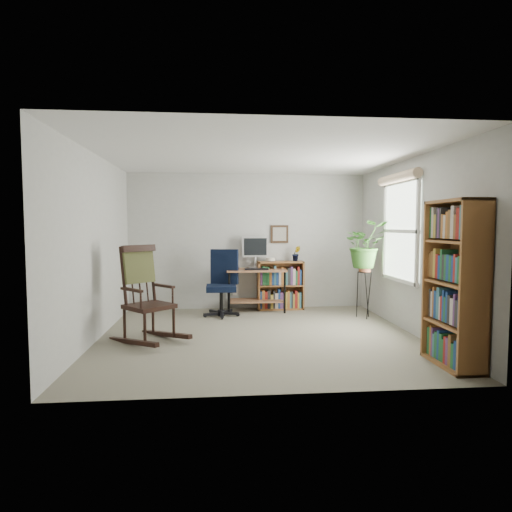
{
  "coord_description": "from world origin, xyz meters",
  "views": [
    {
      "loc": [
        -0.55,
        -5.61,
        1.47
      ],
      "look_at": [
        0.0,
        0.4,
        1.05
      ],
      "focal_mm": 30.0,
      "sensor_mm": 36.0,
      "label": 1
    }
  ],
  "objects": [
    {
      "name": "monitor",
      "position": [
        0.12,
        1.84,
        1.01
      ],
      "size": [
        0.46,
        0.16,
        0.56
      ],
      "primitive_type": null,
      "color": "silver",
      "rests_on": "desk"
    },
    {
      "name": "wall_left",
      "position": [
        -2.1,
        0.0,
        1.2
      ],
      "size": [
        0.0,
        4.0,
        2.4
      ],
      "primitive_type": "cube",
      "color": "#B3B4AF",
      "rests_on": "ground"
    },
    {
      "name": "desk",
      "position": [
        0.12,
        1.7,
        0.37
      ],
      "size": [
        1.02,
        0.56,
        0.73
      ],
      "primitive_type": null,
      "color": "#905F40",
      "rests_on": "floor"
    },
    {
      "name": "low_bookshelf",
      "position": [
        0.57,
        1.82,
        0.43
      ],
      "size": [
        0.81,
        0.27,
        0.85
      ],
      "primitive_type": null,
      "color": "#955D30",
      "rests_on": "floor"
    },
    {
      "name": "spider_plant",
      "position": [
        1.8,
        0.99,
        1.54
      ],
      "size": [
        1.69,
        1.88,
        1.46
      ],
      "primitive_type": "imported",
      "color": "#336824",
      "rests_on": "plant_stand"
    },
    {
      "name": "plant_stand",
      "position": [
        1.8,
        0.99,
        0.44
      ],
      "size": [
        0.31,
        0.31,
        0.87
      ],
      "primitive_type": null,
      "rotation": [
        0.0,
        0.0,
        0.36
      ],
      "color": "black",
      "rests_on": "floor"
    },
    {
      "name": "wall_right",
      "position": [
        2.1,
        0.0,
        1.2
      ],
      "size": [
        0.0,
        4.0,
        2.4
      ],
      "primitive_type": "cube",
      "color": "#B3B4AF",
      "rests_on": "ground"
    },
    {
      "name": "floor",
      "position": [
        0.0,
        0.0,
        0.0
      ],
      "size": [
        4.2,
        4.0,
        0.0
      ],
      "primitive_type": "cube",
      "color": "gray",
      "rests_on": "ground"
    },
    {
      "name": "rocking_chair",
      "position": [
        -1.41,
        -0.13,
        0.62
      ],
      "size": [
        1.21,
        1.23,
        1.25
      ],
      "primitive_type": null,
      "rotation": [
        0.0,
        0.0,
        0.75
      ],
      "color": "black",
      "rests_on": "floor"
    },
    {
      "name": "office_chair",
      "position": [
        -0.49,
        1.35,
        0.55
      ],
      "size": [
        0.74,
        0.74,
        1.1
      ],
      "primitive_type": null,
      "rotation": [
        0.0,
        0.0,
        -0.28
      ],
      "color": "black",
      "rests_on": "floor"
    },
    {
      "name": "tall_bookshelf",
      "position": [
        1.92,
        -1.39,
        0.87
      ],
      "size": [
        0.33,
        0.76,
        1.75
      ],
      "primitive_type": null,
      "color": "#955D30",
      "rests_on": "floor"
    },
    {
      "name": "potted_plant_small",
      "position": [
        0.85,
        1.83,
        0.91
      ],
      "size": [
        0.13,
        0.24,
        0.11
      ],
      "primitive_type": "imported",
      "color": "#336824",
      "rests_on": "low_bookshelf"
    },
    {
      "name": "keyboard",
      "position": [
        0.12,
        1.58,
        0.74
      ],
      "size": [
        0.4,
        0.15,
        0.02
      ],
      "primitive_type": "cube",
      "color": "black",
      "rests_on": "desk"
    },
    {
      "name": "wall_front",
      "position": [
        0.0,
        -2.0,
        1.2
      ],
      "size": [
        4.2,
        0.0,
        2.4
      ],
      "primitive_type": "cube",
      "color": "#B3B4AF",
      "rests_on": "ground"
    },
    {
      "name": "wall_back",
      "position": [
        0.0,
        2.0,
        1.2
      ],
      "size": [
        4.2,
        0.0,
        2.4
      ],
      "primitive_type": "cube",
      "color": "#B3B4AF",
      "rests_on": "ground"
    },
    {
      "name": "window",
      "position": [
        2.06,
        0.3,
        1.4
      ],
      "size": [
        0.12,
        1.2,
        1.5
      ],
      "primitive_type": null,
      "color": "white",
      "rests_on": "wall_right"
    },
    {
      "name": "ceiling",
      "position": [
        0.0,
        0.0,
        2.4
      ],
      "size": [
        4.2,
        4.0,
        0.0
      ],
      "primitive_type": "cube",
      "color": "silver",
      "rests_on": "ground"
    },
    {
      "name": "framed_picture",
      "position": [
        0.57,
        1.97,
        1.33
      ],
      "size": [
        0.32,
        0.04,
        0.32
      ],
      "primitive_type": null,
      "color": "black",
      "rests_on": "wall_back"
    }
  ]
}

